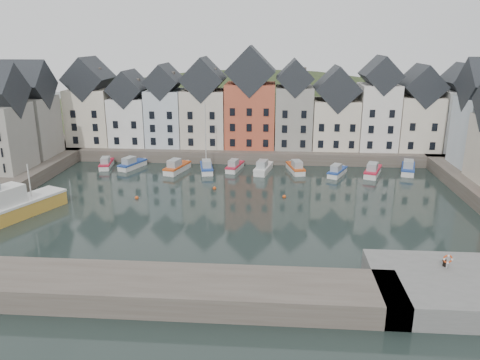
# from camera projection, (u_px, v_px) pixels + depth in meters

# --- Properties ---
(ground) EXTENTS (260.00, 260.00, 0.00)m
(ground) POSITION_uv_depth(u_px,v_px,m) (238.00, 209.00, 59.61)
(ground) COLOR black
(ground) RESTS_ON ground
(far_quay) EXTENTS (90.00, 16.00, 2.00)m
(far_quay) POSITION_uv_depth(u_px,v_px,m) (250.00, 149.00, 87.93)
(far_quay) COLOR #51473E
(far_quay) RESTS_ON ground
(near_wall) EXTENTS (50.00, 6.00, 2.00)m
(near_wall) POSITION_uv_depth(u_px,v_px,m) (97.00, 287.00, 39.05)
(near_wall) COLOR #51473E
(near_wall) RESTS_ON ground
(hillside) EXTENTS (153.60, 70.40, 64.00)m
(hillside) POSITION_uv_depth(u_px,v_px,m) (256.00, 198.00, 118.25)
(hillside) COLOR #223219
(hillside) RESTS_ON ground
(far_terrace) EXTENTS (72.37, 8.16, 17.78)m
(far_terrace) POSITION_uv_depth(u_px,v_px,m) (268.00, 108.00, 83.50)
(far_terrace) COLOR #EDDFC6
(far_terrace) RESTS_ON far_quay
(left_terrace) EXTENTS (7.65, 17.00, 15.69)m
(left_terrace) POSITION_uv_depth(u_px,v_px,m) (14.00, 119.00, 72.50)
(left_terrace) COLOR gray
(left_terrace) RESTS_ON left_quay
(mooring_buoys) EXTENTS (20.50, 5.50, 0.50)m
(mooring_buoys) POSITION_uv_depth(u_px,v_px,m) (212.00, 194.00, 64.94)
(mooring_buoys) COLOR #C54917
(mooring_buoys) RESTS_ON ground
(boat_a) EXTENTS (2.56, 5.68, 2.10)m
(boat_a) POSITION_uv_depth(u_px,v_px,m) (106.00, 164.00, 78.72)
(boat_a) COLOR silver
(boat_a) RESTS_ON ground
(boat_b) EXTENTS (3.80, 6.09, 2.24)m
(boat_b) POSITION_uv_depth(u_px,v_px,m) (132.00, 164.00, 78.24)
(boat_b) COLOR silver
(boat_b) RESTS_ON ground
(boat_c) EXTENTS (3.64, 6.71, 2.46)m
(boat_c) POSITION_uv_depth(u_px,v_px,m) (177.00, 167.00, 76.10)
(boat_c) COLOR silver
(boat_c) RESTS_ON ground
(boat_d) EXTENTS (3.02, 6.26, 11.48)m
(boat_d) POSITION_uv_depth(u_px,v_px,m) (206.00, 167.00, 76.13)
(boat_d) COLOR silver
(boat_d) RESTS_ON ground
(boat_e) EXTENTS (2.86, 5.73, 2.11)m
(boat_e) POSITION_uv_depth(u_px,v_px,m) (235.00, 166.00, 77.10)
(boat_e) COLOR silver
(boat_e) RESTS_ON ground
(boat_f) EXTENTS (3.16, 6.41, 2.36)m
(boat_f) POSITION_uv_depth(u_px,v_px,m) (263.00, 168.00, 75.78)
(boat_f) COLOR silver
(boat_f) RESTS_ON ground
(boat_g) EXTENTS (3.10, 6.17, 2.27)m
(boat_g) POSITION_uv_depth(u_px,v_px,m) (296.00, 168.00, 76.00)
(boat_g) COLOR silver
(boat_g) RESTS_ON ground
(boat_h) EXTENTS (3.81, 5.70, 2.11)m
(boat_h) POSITION_uv_depth(u_px,v_px,m) (337.00, 172.00, 74.14)
(boat_h) COLOR silver
(boat_h) RESTS_ON ground
(boat_i) EXTENTS (3.92, 6.53, 2.40)m
(boat_i) POSITION_uv_depth(u_px,v_px,m) (373.00, 171.00, 74.12)
(boat_i) COLOR silver
(boat_i) RESTS_ON ground
(boat_j) EXTENTS (3.67, 6.73, 2.47)m
(boat_j) POSITION_uv_depth(u_px,v_px,m) (408.00, 168.00, 75.54)
(boat_j) COLOR silver
(boat_j) RESTS_ON ground
(large_vessel) EXTENTS (7.94, 12.63, 6.41)m
(large_vessel) POSITION_uv_depth(u_px,v_px,m) (14.00, 206.00, 56.38)
(large_vessel) COLOR gold
(large_vessel) RESTS_ON ground
(mooring_bollard) EXTENTS (0.48, 0.48, 0.56)m
(mooring_bollard) POSITION_uv_depth(u_px,v_px,m) (445.00, 263.00, 40.40)
(mooring_bollard) COLOR black
(mooring_bollard) RESTS_ON near_quay
(life_ring_post) EXTENTS (0.80, 0.17, 1.30)m
(life_ring_post) POSITION_uv_depth(u_px,v_px,m) (448.00, 259.00, 39.81)
(life_ring_post) COLOR gray
(life_ring_post) RESTS_ON near_quay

